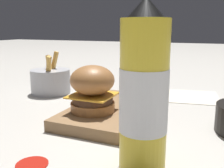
{
  "coord_description": "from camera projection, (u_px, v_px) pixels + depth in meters",
  "views": [
    {
      "loc": [
        -0.5,
        -0.22,
        0.2
      ],
      "look_at": [
        0.02,
        0.01,
        0.07
      ],
      "focal_mm": 42.0,
      "sensor_mm": 36.0,
      "label": 1
    }
  ],
  "objects": [
    {
      "name": "burger",
      "position": [
        92.0,
        88.0,
        0.54
      ],
      "size": [
        0.09,
        0.09,
        0.1
      ],
      "color": "#9E6638",
      "rests_on": "serving_board"
    },
    {
      "name": "fries_basket",
      "position": [
        51.0,
        81.0,
        0.79
      ],
      "size": [
        0.12,
        0.12,
        0.13
      ],
      "color": "#B7B7BC",
      "rests_on": "ground_plane"
    },
    {
      "name": "serving_board",
      "position": [
        112.0,
        110.0,
        0.6
      ],
      "size": [
        0.28,
        0.16,
        0.02
      ],
      "color": "olive",
      "rests_on": "ground_plane"
    },
    {
      "name": "ground_plane",
      "position": [
        112.0,
        118.0,
        0.58
      ],
      "size": [
        6.0,
        6.0,
        0.0
      ],
      "primitive_type": "plane",
      "color": "#B7B2A8"
    },
    {
      "name": "ketchup_bottle",
      "position": [
        144.0,
        94.0,
        0.35
      ],
      "size": [
        0.07,
        0.07,
        0.24
      ],
      "color": "yellow",
      "rests_on": "ground_plane"
    },
    {
      "name": "parchment_square",
      "position": [
        190.0,
        96.0,
        0.76
      ],
      "size": [
        0.18,
        0.18,
        0.0
      ],
      "color": "beige",
      "rests_on": "ground_plane"
    },
    {
      "name": "ketchup_puddle",
      "position": [
        32.0,
        164.0,
        0.38
      ],
      "size": [
        0.05,
        0.05,
        0.0
      ],
      "color": "#B21E14",
      "rests_on": "ground_plane"
    }
  ]
}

